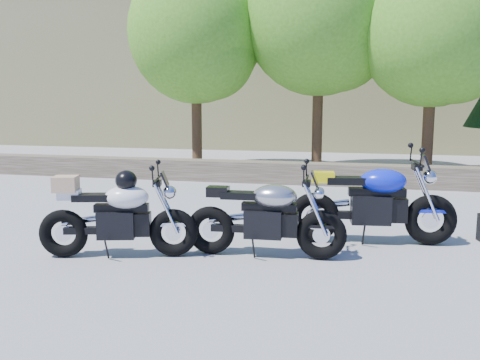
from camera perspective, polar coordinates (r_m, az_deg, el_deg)
name	(u,v)px	position (r m, az deg, el deg)	size (l,w,h in m)	color
ground	(210,242)	(7.63, -3.21, -6.64)	(90.00, 90.00, 0.00)	gray
stone_wall	(275,172)	(12.85, 3.74, 0.81)	(22.00, 0.55, 0.50)	#463D2F
hillside	(386,7)	(35.49, 15.28, 17.36)	(80.00, 30.00, 15.00)	olive
tree_decid_left	(199,37)	(14.97, -4.42, 14.92)	(3.67, 3.67, 5.62)	#382314
tree_decid_mid	(323,20)	(14.77, 8.89, 16.51)	(4.08, 4.08, 6.24)	#382314
tree_decid_right	(438,36)	(14.15, 20.37, 14.22)	(3.54, 3.54, 5.41)	#382314
silver_bike	(266,218)	(6.84, 2.83, -4.10)	(2.07, 0.66, 1.04)	black
white_bike	(117,215)	(6.99, -12.96, -3.64)	(2.00, 0.78, 1.12)	black
blue_bike	(374,204)	(7.67, 14.06, -2.48)	(2.31, 0.73, 1.16)	black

